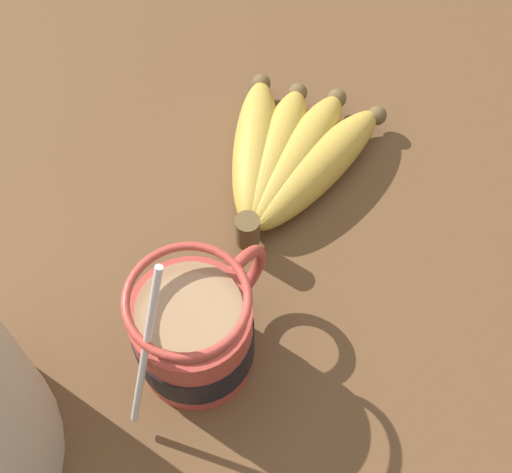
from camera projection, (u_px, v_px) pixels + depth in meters
The scene contains 3 objects.
table at pixel (253, 273), 59.93cm from camera, with size 129.46×129.46×3.67cm.
coffee_mug at pixel (195, 333), 50.52cm from camera, with size 15.00×8.67×16.74cm.
banana_bunch at pixel (287, 158), 61.36cm from camera, with size 18.91×13.63×4.31cm.
Camera 1 is at (-21.55, -17.60, 55.01)cm, focal length 50.00 mm.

